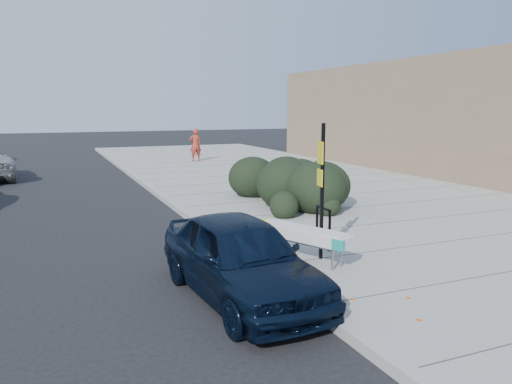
# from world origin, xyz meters

# --- Properties ---
(ground) EXTENTS (120.00, 120.00, 0.00)m
(ground) POSITION_xyz_m (0.00, 0.00, 0.00)
(ground) COLOR black
(ground) RESTS_ON ground
(sidewalk_near) EXTENTS (11.20, 50.00, 0.15)m
(sidewalk_near) POSITION_xyz_m (5.60, 5.00, 0.07)
(sidewalk_near) COLOR gray
(sidewalk_near) RESTS_ON ground
(curb_near) EXTENTS (0.22, 50.00, 0.17)m
(curb_near) POSITION_xyz_m (0.00, 5.00, 0.08)
(curb_near) COLOR #9E9E99
(curb_near) RESTS_ON ground
(bench) EXTENTS (1.22, 2.09, 0.63)m
(bench) POSITION_xyz_m (0.84, 0.08, 0.65)
(bench) COLOR gray
(bench) RESTS_ON sidewalk_near
(bike_rack) EXTENTS (0.08, 0.59, 0.86)m
(bike_rack) POSITION_xyz_m (1.64, 0.64, 0.67)
(bike_rack) COLOR black
(bike_rack) RESTS_ON sidewalk_near
(sign_post) EXTENTS (0.12, 0.30, 2.59)m
(sign_post) POSITION_xyz_m (1.20, 0.00, 1.62)
(sign_post) COLOR black
(sign_post) RESTS_ON sidewalk_near
(hedge) EXTENTS (3.76, 4.93, 1.66)m
(hedge) POSITION_xyz_m (3.20, 5.47, 0.98)
(hedge) COLOR black
(hedge) RESTS_ON sidewalk_near
(sedan_navy) EXTENTS (1.87, 4.05, 1.34)m
(sedan_navy) POSITION_xyz_m (-0.80, -0.92, 0.67)
(sedan_navy) COLOR black
(sedan_navy) RESTS_ON ground
(pedestrian) EXTENTS (0.65, 0.43, 1.78)m
(pedestrian) POSITION_xyz_m (4.10, 18.38, 1.04)
(pedestrian) COLOR #A03222
(pedestrian) RESTS_ON sidewalk_near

